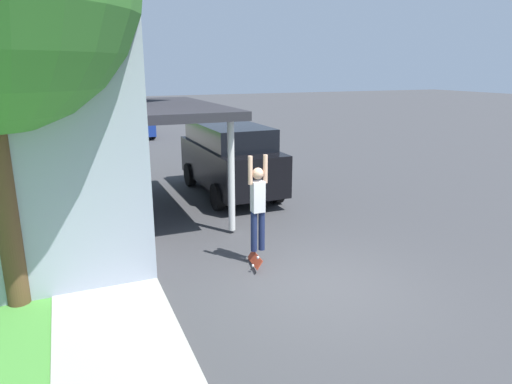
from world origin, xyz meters
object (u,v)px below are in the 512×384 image
Objects in this scene: car_down_street at (133,125)px; skateboarder at (258,202)px; suv_parked at (229,156)px; lawn_tree_far at (34,41)px; skateboard at (255,259)px.

car_down_street is 19.19m from skateboarder.
lawn_tree_far is at bearing 129.13° from suv_parked.
car_down_street is 2.08× the size of skateboarder.
skateboarder is 1.15m from skateboard.
suv_parked is 5.97× the size of skateboard.
lawn_tree_far reaches higher than skateboard.
car_down_street is at bearing 88.91° from skateboarder.
suv_parked reaches higher than skateboard.
skateboarder reaches higher than suv_parked.
lawn_tree_far is 13.03m from skateboarder.
skateboarder reaches higher than skateboard.
skateboard is at bearing -104.76° from suv_parked.
car_down_street is 5.08× the size of skateboard.
lawn_tree_far reaches higher than car_down_street.
car_down_street is at bearing 58.80° from lawn_tree_far.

